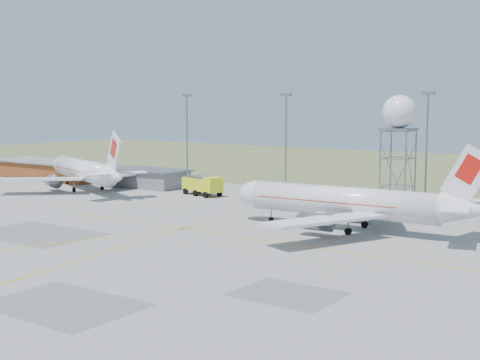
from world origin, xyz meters
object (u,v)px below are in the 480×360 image
Objects in this scene: airliner_far at (85,171)px; baggage_tug at (48,179)px; radar_tower at (398,148)px; fire_truck at (203,186)px; airliner_main at (347,203)px.

airliner_far is 15.16× the size of baggage_tug.
radar_tower reaches higher than fire_truck.
fire_truck is 4.20× the size of baggage_tug.
airliner_main is at bearing -7.03° from fire_truck.
radar_tower is (66.40, 9.16, 7.10)m from airliner_far.
radar_tower is at bearing 16.67° from fire_truck.
radar_tower reaches higher than airliner_main.
airliner_main is 1.96× the size of radar_tower.
airliner_main is 3.76× the size of fire_truck.
baggage_tug is at bearing 7.49° from airliner_far.
airliner_far is 26.95m from fire_truck.
radar_tower is at bearing 32.55° from baggage_tug.
airliner_far is 20.02m from baggage_tug.
airliner_far is at bearing -10.49° from airliner_main.
fire_truck is at bearing -25.61° from airliner_main.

